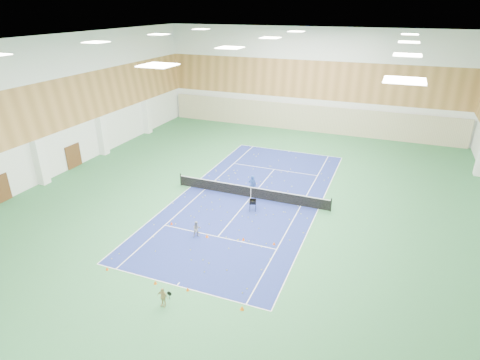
% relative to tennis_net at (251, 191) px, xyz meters
% --- Properties ---
extents(ground, '(40.00, 40.00, 0.00)m').
position_rel_tennis_net_xyz_m(ground, '(0.00, 0.00, -0.55)').
color(ground, '#2F6D3F').
rests_on(ground, ground).
extents(room_shell, '(36.00, 40.00, 12.00)m').
position_rel_tennis_net_xyz_m(room_shell, '(0.00, 0.00, 5.45)').
color(room_shell, white).
rests_on(room_shell, ground).
extents(wood_cladding, '(36.00, 40.00, 8.00)m').
position_rel_tennis_net_xyz_m(wood_cladding, '(0.00, 0.00, 7.45)').
color(wood_cladding, '#AF7A41').
rests_on(wood_cladding, room_shell).
extents(ceiling_light_grid, '(21.40, 25.40, 0.06)m').
position_rel_tennis_net_xyz_m(ceiling_light_grid, '(0.00, 0.00, 11.37)').
color(ceiling_light_grid, white).
rests_on(ceiling_light_grid, room_shell).
extents(court_surface, '(10.97, 23.77, 0.01)m').
position_rel_tennis_net_xyz_m(court_surface, '(0.00, 0.00, -0.55)').
color(court_surface, navy).
rests_on(court_surface, ground).
extents(tennis_balls_scatter, '(10.57, 22.77, 0.07)m').
position_rel_tennis_net_xyz_m(tennis_balls_scatter, '(0.00, 0.00, -0.50)').
color(tennis_balls_scatter, gold).
rests_on(tennis_balls_scatter, ground).
extents(tennis_net, '(12.80, 0.10, 1.10)m').
position_rel_tennis_net_xyz_m(tennis_net, '(0.00, 0.00, 0.00)').
color(tennis_net, black).
rests_on(tennis_net, ground).
extents(back_curtain, '(35.40, 0.16, 3.20)m').
position_rel_tennis_net_xyz_m(back_curtain, '(0.00, 19.75, 1.05)').
color(back_curtain, '#C6B793').
rests_on(back_curtain, ground).
extents(door_left_b, '(0.08, 1.80, 2.20)m').
position_rel_tennis_net_xyz_m(door_left_b, '(-17.92, 0.00, 0.55)').
color(door_left_b, '#593319').
rests_on(door_left_b, ground).
extents(coach, '(0.72, 0.59, 1.71)m').
position_rel_tennis_net_xyz_m(coach, '(-0.09, 0.60, 0.30)').
color(coach, navy).
rests_on(coach, ground).
extents(child_court, '(0.71, 0.70, 1.15)m').
position_rel_tennis_net_xyz_m(child_court, '(-1.31, -6.87, 0.03)').
color(child_court, gray).
rests_on(child_court, ground).
extents(child_apron, '(0.66, 0.29, 1.11)m').
position_rel_tennis_net_xyz_m(child_apron, '(0.15, -13.51, 0.00)').
color(child_apron, tan).
rests_on(child_apron, ground).
extents(ball_cart, '(0.64, 0.64, 0.89)m').
position_rel_tennis_net_xyz_m(ball_cart, '(0.90, -2.00, -0.10)').
color(ball_cart, black).
rests_on(ball_cart, ground).
extents(cone_svc_a, '(0.19, 0.19, 0.21)m').
position_rel_tennis_net_xyz_m(cone_svc_a, '(-3.74, -6.12, -0.45)').
color(cone_svc_a, '#E83F0C').
rests_on(cone_svc_a, ground).
extents(cone_svc_b, '(0.22, 0.22, 0.24)m').
position_rel_tennis_net_xyz_m(cone_svc_b, '(-0.65, -6.72, -0.43)').
color(cone_svc_b, '#FF5F0D').
rests_on(cone_svc_b, ground).
extents(cone_svc_c, '(0.20, 0.20, 0.22)m').
position_rel_tennis_net_xyz_m(cone_svc_c, '(1.76, -6.17, -0.44)').
color(cone_svc_c, '#F6570C').
rests_on(cone_svc_c, ground).
extents(cone_svc_d, '(0.19, 0.19, 0.20)m').
position_rel_tennis_net_xyz_m(cone_svc_d, '(3.80, -5.91, -0.45)').
color(cone_svc_d, '#F3550C').
rests_on(cone_svc_d, ground).
extents(cone_base_a, '(0.18, 0.18, 0.19)m').
position_rel_tennis_net_xyz_m(cone_base_a, '(-4.54, -12.12, -0.45)').
color(cone_base_a, '#FF520D').
rests_on(cone_base_a, ground).
extents(cone_base_b, '(0.19, 0.19, 0.21)m').
position_rel_tennis_net_xyz_m(cone_base_b, '(-1.21, -12.17, -0.44)').
color(cone_base_b, '#FC630D').
rests_on(cone_base_b, ground).
extents(cone_base_c, '(0.18, 0.18, 0.20)m').
position_rel_tennis_net_xyz_m(cone_base_c, '(0.75, -12.01, -0.45)').
color(cone_base_c, orange).
rests_on(cone_base_c, ground).
extents(cone_base_d, '(0.23, 0.23, 0.25)m').
position_rel_tennis_net_xyz_m(cone_base_d, '(4.05, -12.30, -0.42)').
color(cone_base_d, orange).
rests_on(cone_base_d, ground).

